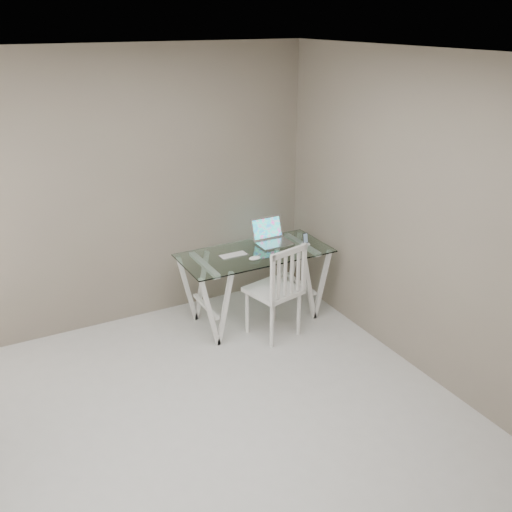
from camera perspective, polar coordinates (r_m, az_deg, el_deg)
The scene contains 7 objects.
room at distance 3.49m, azimuth -5.41°, elevation 2.65°, with size 4.50×4.52×2.71m.
desk at distance 5.80m, azimuth -0.09°, elevation -2.95°, with size 1.50×0.70×0.75m.
chair at distance 5.42m, azimuth 2.31°, elevation -3.16°, with size 0.53×0.53×0.97m.
laptop at distance 5.89m, azimuth 1.51°, elevation 1.92°, with size 0.35×0.32×0.24m.
keyboard at distance 5.58m, azimuth -2.29°, elevation 0.08°, with size 0.28×0.12×0.01m, color silver.
mouse at distance 5.47m, azimuth -0.12°, elevation -0.22°, with size 0.12×0.07×0.04m, color white.
phone_dock at distance 5.86m, azimuth 4.98°, elevation 1.46°, with size 0.07×0.07×0.12m.
Camera 1 is at (-1.31, -3.00, 2.92)m, focal length 40.00 mm.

